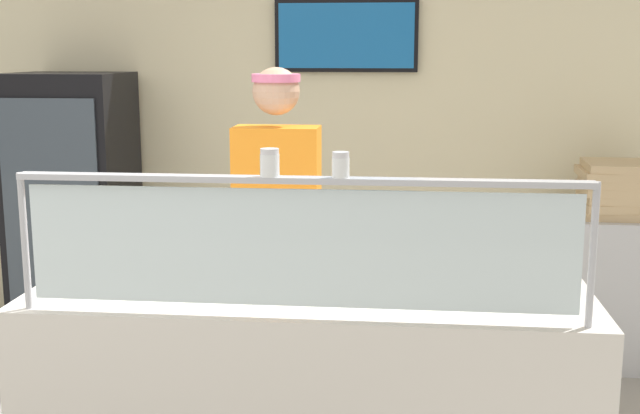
{
  "coord_description": "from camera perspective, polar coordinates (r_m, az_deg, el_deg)",
  "views": [
    {
      "loc": [
        1.39,
        -2.54,
        1.83
      ],
      "look_at": [
        1.08,
        0.43,
        1.26
      ],
      "focal_mm": 45.91,
      "sensor_mm": 36.0,
      "label": 1
    }
  ],
  "objects": [
    {
      "name": "pizza_server",
      "position": [
        3.11,
        -3.01,
        -4.85
      ],
      "size": [
        0.08,
        0.28,
        0.01
      ],
      "primitive_type": "cube",
      "rotation": [
        0.0,
        0.0,
        0.03
      ],
      "color": "#ADAFB7",
      "rests_on": "pizza_tray"
    },
    {
      "name": "worker_figure",
      "position": [
        3.71,
        -2.92,
        -2.01
      ],
      "size": [
        0.41,
        0.5,
        1.76
      ],
      "color": "#23232D",
      "rests_on": "ground"
    },
    {
      "name": "parmesan_shaker",
      "position": [
        2.66,
        -3.52,
        2.98
      ],
      "size": [
        0.06,
        0.06,
        0.09
      ],
      "color": "white",
      "rests_on": "sneeze_guard"
    },
    {
      "name": "shop_rear_unit",
      "position": [
        5.34,
        2.28,
        5.76
      ],
      "size": [
        6.49,
        0.13,
        2.7
      ],
      "color": "beige",
      "rests_on": "ground"
    },
    {
      "name": "drink_fridge",
      "position": [
        5.37,
        -16.78,
        -0.13
      ],
      "size": [
        0.69,
        0.65,
        1.7
      ],
      "color": "black",
      "rests_on": "ground"
    },
    {
      "name": "serving_counter",
      "position": [
        3.25,
        -0.67,
        -13.81
      ],
      "size": [
        2.09,
        0.78,
        0.95
      ],
      "primitive_type": "cube",
      "color": "silver",
      "rests_on": "ground"
    },
    {
      "name": "pizza_tray",
      "position": [
        3.13,
        -2.53,
        -5.16
      ],
      "size": [
        0.44,
        0.44,
        0.04
      ],
      "color": "#9EA0A8",
      "rests_on": "serving_counter"
    },
    {
      "name": "sneeze_guard",
      "position": [
        2.69,
        -1.52,
        -1.65
      ],
      "size": [
        1.91,
        0.06,
        0.48
      ],
      "color": "#B2B5BC",
      "rests_on": "serving_counter"
    },
    {
      "name": "prep_shelf",
      "position": [
        5.16,
        19.65,
        -5.4
      ],
      "size": [
        0.7,
        0.55,
        0.89
      ],
      "primitive_type": "cube",
      "color": "#B7BABF",
      "rests_on": "ground"
    },
    {
      "name": "pepper_flake_shaker",
      "position": [
        2.63,
        1.45,
        2.84
      ],
      "size": [
        0.06,
        0.06,
        0.08
      ],
      "color": "white",
      "rests_on": "sneeze_guard"
    },
    {
      "name": "pizza_box_stack",
      "position": [
        5.03,
        20.09,
        1.19
      ],
      "size": [
        0.46,
        0.44,
        0.31
      ],
      "color": "tan",
      "rests_on": "prep_shelf"
    }
  ]
}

